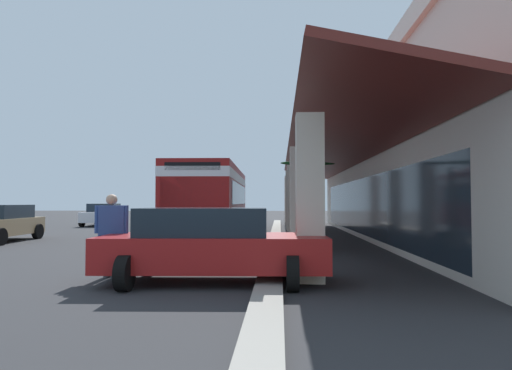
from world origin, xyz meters
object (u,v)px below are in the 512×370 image
object	(u,v)px
parked_sedan_white	(103,214)
potted_palm	(311,225)
parked_sedan_red	(211,244)
transit_bus	(212,196)
pedestrian	(111,230)

from	to	relation	value
parked_sedan_white	potted_palm	distance (m)	19.09
parked_sedan_red	potted_palm	xyz separation A→B (m)	(-7.13, 2.44, 0.04)
parked_sedan_white	transit_bus	bearing A→B (deg)	43.91
parked_sedan_red	potted_palm	world-z (taller)	potted_palm
parked_sedan_red	potted_palm	bearing A→B (deg)	161.10
transit_bus	pedestrian	bearing A→B (deg)	-1.84
transit_bus	parked_sedan_white	world-z (taller)	transit_bus
transit_bus	pedestrian	xyz separation A→B (m)	(11.61, -0.37, -0.86)
parked_sedan_white	parked_sedan_red	world-z (taller)	same
parked_sedan_white	pedestrian	world-z (taller)	pedestrian
pedestrian	parked_sedan_red	bearing A→B (deg)	79.27
transit_bus	potted_palm	bearing A→B (deg)	40.90
transit_bus	potted_palm	distance (m)	6.56
parked_sedan_red	transit_bus	bearing A→B (deg)	-171.50
transit_bus	parked_sedan_red	bearing A→B (deg)	8.50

